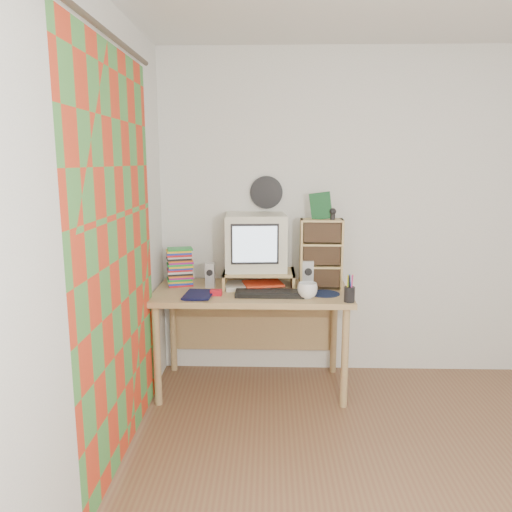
# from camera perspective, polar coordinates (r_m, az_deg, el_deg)

# --- Properties ---
(back_wall) EXTENTS (3.50, 0.00, 3.50)m
(back_wall) POSITION_cam_1_polar(r_m,az_deg,el_deg) (3.99, 14.71, 4.46)
(back_wall) COLOR white
(back_wall) RESTS_ON floor
(left_wall) EXTENTS (0.00, 3.50, 3.50)m
(left_wall) POSITION_cam_1_polar(r_m,az_deg,el_deg) (2.31, -19.92, -0.22)
(left_wall) COLOR white
(left_wall) RESTS_ON floor
(curtain) EXTENTS (0.00, 2.20, 2.20)m
(curtain) POSITION_cam_1_polar(r_m,az_deg,el_deg) (2.76, -15.42, -0.37)
(curtain) COLOR red
(curtain) RESTS_ON left_wall
(wall_disc) EXTENTS (0.25, 0.02, 0.25)m
(wall_disc) POSITION_cam_1_polar(r_m,az_deg,el_deg) (3.85, 1.19, 7.28)
(wall_disc) COLOR black
(wall_disc) RESTS_ON back_wall
(desk) EXTENTS (1.40, 0.70, 0.75)m
(desk) POSITION_cam_1_polar(r_m,az_deg,el_deg) (3.71, -0.44, -5.66)
(desk) COLOR tan
(desk) RESTS_ON floor
(monitor_riser) EXTENTS (0.52, 0.30, 0.12)m
(monitor_riser) POSITION_cam_1_polar(r_m,az_deg,el_deg) (3.68, 0.35, -2.09)
(monitor_riser) COLOR tan
(monitor_riser) RESTS_ON desk
(crt_monitor) EXTENTS (0.47, 0.47, 0.41)m
(crt_monitor) POSITION_cam_1_polar(r_m,az_deg,el_deg) (3.69, -0.06, 1.60)
(crt_monitor) COLOR beige
(crt_monitor) RESTS_ON monitor_riser
(speaker_left) EXTENTS (0.07, 0.07, 0.18)m
(speaker_left) POSITION_cam_1_polar(r_m,az_deg,el_deg) (3.68, -5.26, -2.20)
(speaker_left) COLOR #B9BABE
(speaker_left) RESTS_ON desk
(speaker_right) EXTENTS (0.08, 0.08, 0.21)m
(speaker_right) POSITION_cam_1_polar(r_m,az_deg,el_deg) (3.63, 5.94, -2.15)
(speaker_right) COLOR #B9BABE
(speaker_right) RESTS_ON desk
(keyboard) EXTENTS (0.48, 0.17, 0.03)m
(keyboard) POSITION_cam_1_polar(r_m,az_deg,el_deg) (3.45, 1.57, -4.31)
(keyboard) COLOR black
(keyboard) RESTS_ON desk
(dvd_stack) EXTENTS (0.21, 0.17, 0.25)m
(dvd_stack) POSITION_cam_1_polar(r_m,az_deg,el_deg) (3.76, -8.68, -1.44)
(dvd_stack) COLOR brown
(dvd_stack) RESTS_ON desk
(cd_rack) EXTENTS (0.31, 0.17, 0.51)m
(cd_rack) POSITION_cam_1_polar(r_m,az_deg,el_deg) (3.65, 7.45, 0.26)
(cd_rack) COLOR tan
(cd_rack) RESTS_ON desk
(mug) EXTENTS (0.15, 0.15, 0.11)m
(mug) POSITION_cam_1_polar(r_m,az_deg,el_deg) (3.40, 5.90, -3.94)
(mug) COLOR white
(mug) RESTS_ON desk
(diary) EXTENTS (0.24, 0.19, 0.05)m
(diary) POSITION_cam_1_polar(r_m,az_deg,el_deg) (3.48, -8.10, -4.18)
(diary) COLOR #0E0F33
(diary) RESTS_ON desk
(mousepad) EXTENTS (0.27, 0.27, 0.00)m
(mousepad) POSITION_cam_1_polar(r_m,az_deg,el_deg) (3.54, 7.82, -4.28)
(mousepad) COLOR black
(mousepad) RESTS_ON desk
(pen_cup) EXTENTS (0.07, 0.07, 0.14)m
(pen_cup) POSITION_cam_1_polar(r_m,az_deg,el_deg) (3.35, 10.64, -4.00)
(pen_cup) COLOR black
(pen_cup) RESTS_ON desk
(papers) EXTENTS (0.36, 0.30, 0.04)m
(papers) POSITION_cam_1_polar(r_m,az_deg,el_deg) (3.68, -0.44, -3.28)
(papers) COLOR beige
(papers) RESTS_ON desk
(red_box) EXTENTS (0.08, 0.05, 0.04)m
(red_box) POSITION_cam_1_polar(r_m,az_deg,el_deg) (3.47, -4.57, -4.18)
(red_box) COLOR red
(red_box) RESTS_ON desk
(game_box) EXTENTS (0.15, 0.07, 0.19)m
(game_box) POSITION_cam_1_polar(r_m,az_deg,el_deg) (3.61, 7.42, 5.71)
(game_box) COLOR #175228
(game_box) RESTS_ON cd_rack
(webcam) EXTENTS (0.05, 0.05, 0.08)m
(webcam) POSITION_cam_1_polar(r_m,az_deg,el_deg) (3.58, 8.77, 4.78)
(webcam) COLOR black
(webcam) RESTS_ON cd_rack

